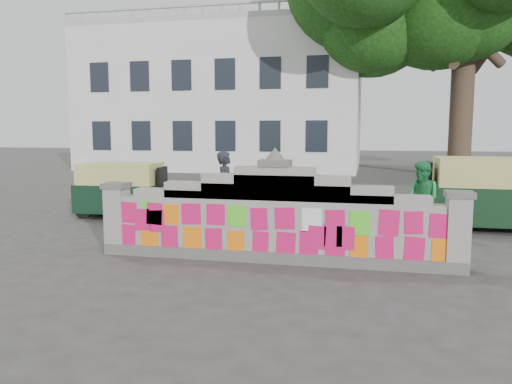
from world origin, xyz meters
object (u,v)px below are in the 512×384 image
at_px(rickshaw_right, 485,192).
at_px(cyclist_rider, 226,200).
at_px(pedestrian, 422,199).
at_px(rickshaw_left, 124,189).
at_px(cyclist_bike, 226,215).

bearing_deg(rickshaw_right, cyclist_rider, 20.29).
distance_m(pedestrian, rickshaw_right, 1.93).
bearing_deg(pedestrian, rickshaw_left, -125.36).
distance_m(cyclist_bike, rickshaw_right, 6.04).
height_order(cyclist_bike, rickshaw_right, rickshaw_right).
relative_size(rickshaw_left, rickshaw_right, 0.87).
bearing_deg(rickshaw_right, rickshaw_left, 1.46).
relative_size(cyclist_rider, rickshaw_right, 0.53).
bearing_deg(cyclist_bike, pedestrian, -79.93).
distance_m(cyclist_rider, pedestrian, 4.24).
bearing_deg(rickshaw_right, pedestrian, 37.90).
bearing_deg(rickshaw_left, pedestrian, -10.91).
bearing_deg(cyclist_rider, pedestrian, -79.93).
bearing_deg(pedestrian, cyclist_rider, -105.78).
height_order(cyclist_rider, pedestrian, pedestrian).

